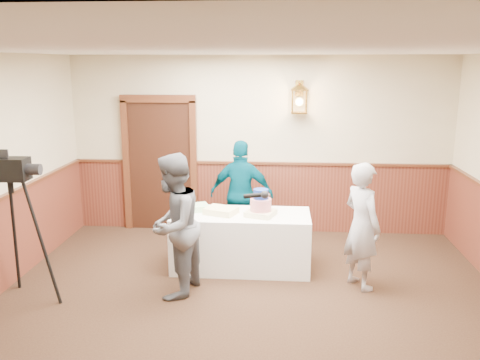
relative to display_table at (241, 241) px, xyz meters
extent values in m
plane|color=black|center=(0.17, -1.90, -0.38)|extent=(7.00, 7.00, 0.00)
cube|color=#C4B793|center=(0.17, 1.60, 1.02)|extent=(6.00, 0.02, 2.80)
cube|color=white|center=(0.17, -1.90, 2.42)|extent=(6.00, 7.00, 0.02)
cube|color=#562518|center=(0.17, 1.58, 0.18)|extent=(5.98, 0.04, 1.10)
cube|color=#512815|center=(0.17, 1.56, 0.75)|extent=(5.98, 0.07, 0.04)
cube|color=black|center=(-1.43, 1.55, 0.68)|extent=(1.00, 0.06, 2.10)
cube|color=white|center=(0.00, 0.00, 0.00)|extent=(1.80, 0.80, 0.75)
cube|color=beige|center=(0.26, -0.06, 0.41)|extent=(0.44, 0.44, 0.07)
cylinder|color=red|center=(0.26, -0.06, 0.52)|extent=(0.27, 0.27, 0.16)
cylinder|color=navy|center=(0.26, -0.06, 0.66)|extent=(0.19, 0.19, 0.12)
cube|color=#FFFD98|center=(-0.26, -0.02, 0.42)|extent=(0.47, 0.42, 0.08)
cube|color=#B1E6A2|center=(-0.62, 0.11, 0.41)|extent=(0.40, 0.37, 0.08)
imported|color=#56595E|center=(-0.72, -0.86, 0.47)|extent=(0.80, 0.94, 1.69)
cylinder|color=black|center=(0.22, -1.19, 0.94)|extent=(0.23, 0.13, 0.09)
sphere|color=black|center=(0.34, -1.24, 0.96)|extent=(0.08, 0.08, 0.08)
imported|color=#A3A2A8|center=(1.49, -0.48, 0.40)|extent=(0.61, 0.68, 1.55)
imported|color=#004052|center=(-0.06, 0.82, 0.42)|extent=(0.97, 0.49, 1.59)
cube|color=black|center=(-2.42, -1.22, 1.19)|extent=(0.42, 0.24, 0.25)
cylinder|color=black|center=(-2.16, -1.21, 1.19)|extent=(0.17, 0.13, 0.12)
camera|label=1|loc=(0.48, -6.36, 2.32)|focal=38.00mm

